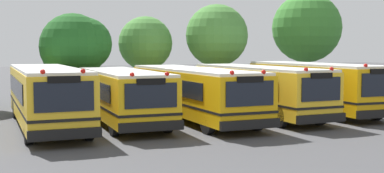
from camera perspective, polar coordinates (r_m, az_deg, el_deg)
The scene contains 10 objects.
ground_plane at distance 24.48m, azimuth 0.22°, elevation -3.73°, with size 160.00×160.00×0.00m, color #424244.
school_bus_0 at distance 22.77m, azimuth -16.19°, elevation -0.86°, with size 2.58×10.85×2.74m.
school_bus_1 at distance 23.36m, azimuth -7.97°, elevation -0.83°, with size 2.68×9.78×2.56m.
school_bus_2 at distance 24.40m, azimuth 0.00°, elevation -0.50°, with size 2.72×11.65×2.61m.
school_bus_3 at distance 25.61m, azimuth 7.46°, elevation -0.26°, with size 2.72×10.34×2.66m.
school_bus_4 at distance 27.82m, azimuth 13.60°, elevation 0.13°, with size 2.66×10.38×2.77m.
tree_1 at distance 30.17m, azimuth -12.88°, elevation 4.53°, with size 4.19×3.89×5.49m.
tree_2 at distance 33.47m, azimuth -5.45°, elevation 5.03°, with size 3.56×3.56×5.56m.
tree_3 at distance 33.86m, azimuth 3.03°, elevation 5.89°, with size 4.18×4.18×6.40m.
tree_4 at distance 38.29m, azimuth 13.02°, elevation 6.62°, with size 5.11×5.11×7.52m.
Camera 1 is at (-9.20, -22.43, 3.42)m, focal length 47.02 mm.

